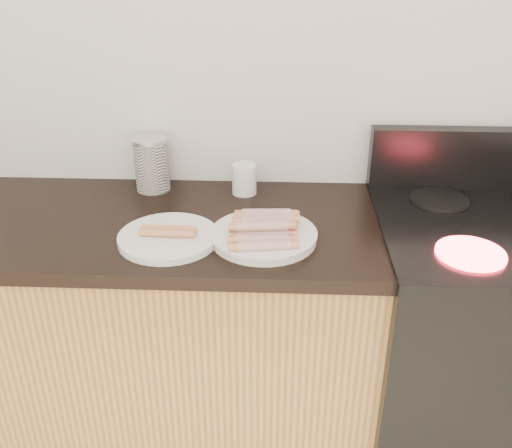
{
  "coord_description": "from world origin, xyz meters",
  "views": [
    {
      "loc": [
        0.11,
        0.19,
        1.66
      ],
      "look_at": [
        0.04,
        1.62,
        0.93
      ],
      "focal_mm": 40.0,
      "sensor_mm": 36.0,
      "label": 1
    }
  ],
  "objects_px": {
    "stove": "(484,351)",
    "mug": "(244,179)",
    "canister": "(152,164)",
    "main_plate": "(264,237)",
    "side_plate": "(168,238)"
  },
  "relations": [
    {
      "from": "stove",
      "to": "canister",
      "type": "xyz_separation_m",
      "value": [
        -1.09,
        0.24,
        0.53
      ]
    },
    {
      "from": "stove",
      "to": "mug",
      "type": "height_order",
      "value": "mug"
    },
    {
      "from": "side_plate",
      "to": "canister",
      "type": "height_order",
      "value": "canister"
    },
    {
      "from": "stove",
      "to": "side_plate",
      "type": "relative_size",
      "value": 3.27
    },
    {
      "from": "stove",
      "to": "main_plate",
      "type": "bearing_deg",
      "value": -172.63
    },
    {
      "from": "stove",
      "to": "side_plate",
      "type": "height_order",
      "value": "side_plate"
    },
    {
      "from": "mug",
      "to": "stove",
      "type": "bearing_deg",
      "value": -15.99
    },
    {
      "from": "stove",
      "to": "mug",
      "type": "distance_m",
      "value": 0.96
    },
    {
      "from": "side_plate",
      "to": "canister",
      "type": "relative_size",
      "value": 1.57
    },
    {
      "from": "side_plate",
      "to": "canister",
      "type": "xyz_separation_m",
      "value": [
        -0.11,
        0.35,
        0.08
      ]
    },
    {
      "from": "side_plate",
      "to": "main_plate",
      "type": "bearing_deg",
      "value": 3.58
    },
    {
      "from": "main_plate",
      "to": "mug",
      "type": "bearing_deg",
      "value": 103.1
    },
    {
      "from": "main_plate",
      "to": "side_plate",
      "type": "bearing_deg",
      "value": -176.42
    },
    {
      "from": "main_plate",
      "to": "side_plate",
      "type": "relative_size",
      "value": 1.05
    },
    {
      "from": "canister",
      "to": "mug",
      "type": "xyz_separation_m",
      "value": [
        0.3,
        -0.02,
        -0.04
      ]
    }
  ]
}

